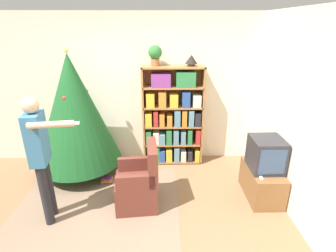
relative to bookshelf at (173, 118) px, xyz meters
The scene contains 14 objects.
ground_plane 2.06m from the bookshelf, 110.46° to the right, with size 14.00×14.00×0.00m, color #846042.
wall_back 0.83m from the bookshelf, 160.27° to the left, with size 8.00×0.10×2.60m.
wall_right 2.39m from the bookshelf, 48.34° to the right, with size 0.10×8.00×2.60m.
area_rug 1.96m from the bookshelf, 128.62° to the right, with size 2.26×2.18×0.01m.
bookshelf is the anchor object (origin of this frame).
tv_stand 1.78m from the bookshelf, 40.52° to the right, with size 0.44×0.78×0.46m.
television 1.68m from the bookshelf, 40.58° to the right, with size 0.43×0.48×0.47m.
game_remote 1.78m from the bookshelf, 49.21° to the right, with size 0.04×0.12×0.02m.
christmas_tree 1.64m from the bookshelf, 167.86° to the right, with size 1.38×1.38×2.07m.
armchair 1.45m from the bookshelf, 112.36° to the right, with size 0.62×0.61×0.92m.
standing_person 2.24m from the bookshelf, 137.38° to the right, with size 0.67×0.47×1.66m.
potted_plant 1.13m from the bookshelf, behind, with size 0.22×0.22×0.33m.
table_lamp 1.05m from the bookshelf, ahead, with size 0.20×0.20×0.18m.
book_pile_near_tree 1.52m from the bookshelf, 148.36° to the right, with size 0.21×0.17×0.08m.
Camera 1 is at (0.47, -2.58, 2.40)m, focal length 28.00 mm.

